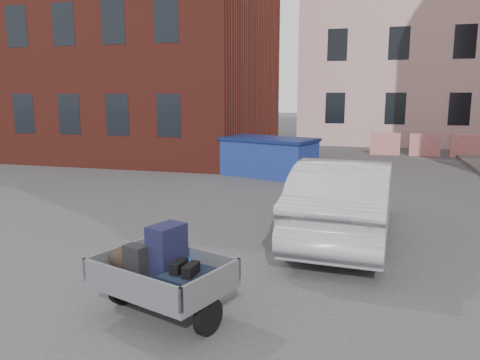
% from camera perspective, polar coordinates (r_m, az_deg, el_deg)
% --- Properties ---
extents(ground, '(120.00, 120.00, 0.00)m').
position_cam_1_polar(ground, '(7.89, 1.53, -10.02)').
color(ground, '#38383A').
rests_on(ground, ground).
extents(building_pink, '(16.00, 8.00, 14.00)m').
position_cam_1_polar(building_pink, '(29.78, 24.66, 17.79)').
color(building_pink, '#D1A5A1').
rests_on(building_pink, ground).
extents(far_building, '(6.00, 6.00, 8.00)m').
position_cam_1_polar(far_building, '(36.42, -21.79, 11.75)').
color(far_building, maroon).
rests_on(far_building, ground).
extents(barriers, '(4.70, 0.18, 1.00)m').
position_cam_1_polar(barriers, '(22.42, 21.61, 3.99)').
color(barriers, red).
rests_on(barriers, ground).
extents(trailer, '(1.87, 1.98, 1.20)m').
position_cam_1_polar(trailer, '(5.95, -9.59, -10.95)').
color(trailer, black).
rests_on(trailer, ground).
extents(dumpster, '(3.46, 2.52, 1.30)m').
position_cam_1_polar(dumpster, '(15.84, 3.53, 2.85)').
color(dumpster, navy).
rests_on(dumpster, ground).
extents(silver_car, '(1.91, 4.80, 1.55)m').
position_cam_1_polar(silver_car, '(9.17, 12.69, -2.29)').
color(silver_car, '#999B9F').
rests_on(silver_car, ground).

